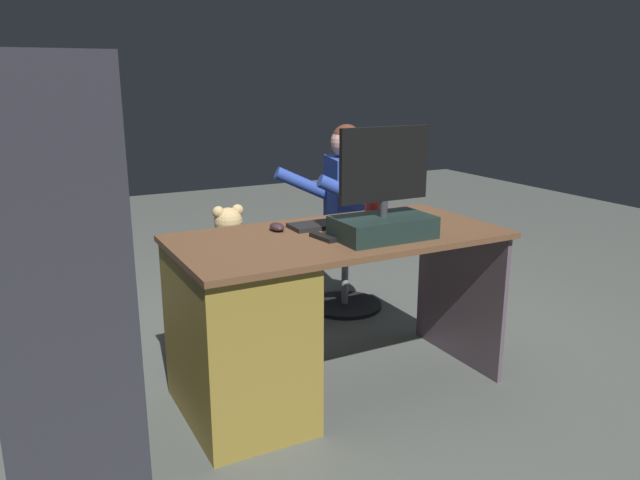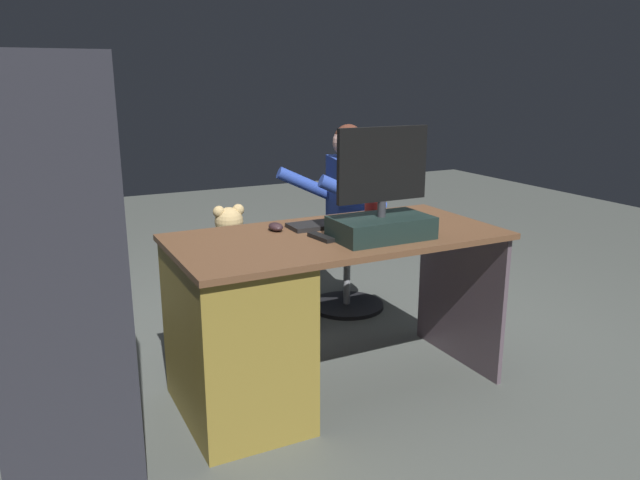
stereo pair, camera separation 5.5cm
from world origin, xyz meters
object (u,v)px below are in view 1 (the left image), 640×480
Objects in this scene: desk at (260,323)px; visitor_chair at (345,268)px; person at (335,206)px; computer_mouse at (277,227)px; cup at (372,210)px; office_chair_teddy at (232,301)px; keyboard at (333,223)px; tv_remote at (323,237)px; monitor at (383,211)px; teddy_bear at (228,239)px.

desk is 1.31m from visitor_chair.
computer_mouse is at bearing 45.44° from person.
cup is (-0.51, 0.00, 0.03)m from computer_mouse.
cup is 0.19× the size of office_chair_teddy.
computer_mouse is 0.20× the size of office_chair_teddy.
keyboard is 0.26m from tv_remote.
monitor reaches higher than desk.
teddy_bear is 0.29× the size of person.
teddy_bear reaches higher than visitor_chair.
computer_mouse reaches higher than desk.
computer_mouse is at bearing -42.86° from monitor.
monitor reaches higher than tv_remote.
office_chair_teddy is at bearing -59.79° from keyboard.
office_chair_teddy is at bearing 13.42° from visitor_chair.
teddy_bear is at bearing -60.29° from keyboard.
monitor is 3.18× the size of tv_remote.
monitor is 1.41× the size of teddy_bear.
desk is 9.79× the size of tv_remote.
computer_mouse is at bearing 95.13° from office_chair_teddy.
person reaches higher than tv_remote.
computer_mouse is 0.08× the size of person.
desk is 3.08× the size of monitor.
teddy_bear is (0.16, -0.77, -0.17)m from tv_remote.
keyboard is at bearing -135.87° from tv_remote.
visitor_chair is at bearing -112.07° from monitor.
tv_remote is at bearing 58.25° from person.
keyboard is 0.24m from cup.
person is at bearing -119.78° from keyboard.
desk is 0.44m from computer_mouse.
person is at bearing -104.48° from cup.
visitor_chair is 0.43m from person.
desk is at bearing -16.18° from monitor.
person is at bearing -134.21° from desk.
monitor reaches higher than keyboard.
visitor_chair is at bearing -166.58° from office_chair_teddy.
desk reaches higher than visitor_chair.
computer_mouse is at bearing 95.03° from teddy_bear.
keyboard is 4.38× the size of computer_mouse.
keyboard is 0.89× the size of visitor_chair.
tv_remote is (0.16, 0.20, -0.00)m from keyboard.
visitor_chair is at bearing -137.20° from computer_mouse.
tv_remote is at bearing 169.48° from desk.
monitor reaches higher than visitor_chair.
computer_mouse is at bearing 42.80° from visitor_chair.
visitor_chair is at bearing -166.58° from person.
cup is at bearing 136.63° from office_chair_teddy.
cup is at bearing 69.44° from visitor_chair.
desk is 0.72m from monitor.
cup is at bearing 75.52° from person.
teddy_bear is at bearing -90.00° from office_chair_teddy.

